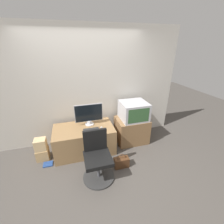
% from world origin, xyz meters
% --- Properties ---
extents(ground_plane, '(12.00, 12.00, 0.00)m').
position_xyz_m(ground_plane, '(0.00, 0.00, 0.00)').
color(ground_plane, '#4C4742').
extents(wall_back, '(4.40, 0.05, 2.60)m').
position_xyz_m(wall_back, '(0.00, 1.32, 1.30)').
color(wall_back, beige).
rests_on(wall_back, ground_plane).
extents(desk, '(1.27, 0.73, 0.58)m').
position_xyz_m(desk, '(-0.16, 0.83, 0.29)').
color(desk, '#937047').
rests_on(desk, ground_plane).
extents(side_stand, '(0.73, 0.57, 0.60)m').
position_xyz_m(side_stand, '(0.98, 0.89, 0.30)').
color(side_stand, olive).
rests_on(side_stand, ground_plane).
extents(main_monitor, '(0.61, 0.19, 0.48)m').
position_xyz_m(main_monitor, '(-0.01, 0.95, 0.82)').
color(main_monitor, silver).
rests_on(main_monitor, desk).
extents(keyboard, '(0.32, 0.12, 0.01)m').
position_xyz_m(keyboard, '(-0.02, 0.71, 0.58)').
color(keyboard, '#2D2D2D').
rests_on(keyboard, desk).
extents(mouse, '(0.06, 0.04, 0.03)m').
position_xyz_m(mouse, '(0.21, 0.73, 0.59)').
color(mouse, silver).
rests_on(mouse, desk).
extents(crt_tv, '(0.59, 0.56, 0.41)m').
position_xyz_m(crt_tv, '(1.01, 0.90, 0.80)').
color(crt_tv, '#B7B7BC').
rests_on(crt_tv, side_stand).
extents(office_chair, '(0.56, 0.56, 0.87)m').
position_xyz_m(office_chair, '(-0.02, 0.04, 0.37)').
color(office_chair, '#333333').
rests_on(office_chair, ground_plane).
extents(cardboard_box_lower, '(0.24, 0.22, 0.24)m').
position_xyz_m(cardboard_box_lower, '(-1.04, 0.79, 0.12)').
color(cardboard_box_lower, tan).
rests_on(cardboard_box_lower, ground_plane).
extents(cardboard_box_upper, '(0.22, 0.21, 0.24)m').
position_xyz_m(cardboard_box_upper, '(-1.04, 0.79, 0.36)').
color(cardboard_box_upper, '#D1B27F').
rests_on(cardboard_box_upper, cardboard_box_lower).
extents(handbag, '(0.29, 0.14, 0.30)m').
position_xyz_m(handbag, '(0.46, 0.12, 0.10)').
color(handbag, '#4C2D19').
rests_on(handbag, ground_plane).
extents(book, '(0.18, 0.15, 0.02)m').
position_xyz_m(book, '(-0.93, 0.57, 0.01)').
color(book, navy).
rests_on(book, ground_plane).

